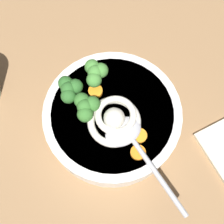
{
  "coord_description": "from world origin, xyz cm",
  "views": [
    {
      "loc": [
        -14.36,
        7.16,
        51.13
      ],
      "look_at": [
        0.64,
        0.06,
        8.27
      ],
      "focal_mm": 45.72,
      "sensor_mm": 36.0,
      "label": 1
    }
  ],
  "objects": [
    {
      "name": "broccoli_floret_beside_chili",
      "position": [
        2.34,
        3.67,
        10.67
      ],
      "size": [
        4.85,
        4.17,
        3.83
      ],
      "color": "#7A9E60",
      "rests_on": "soup_bowl"
    },
    {
      "name": "noodle_pile",
      "position": [
        -0.99,
        0.42,
        9.44
      ],
      "size": [
        9.34,
        9.15,
        3.75
      ],
      "color": "silver",
      "rests_on": "soup_bowl"
    },
    {
      "name": "carrot_slice_center",
      "position": [
        4.97,
        1.02,
        8.65
      ],
      "size": [
        2.35,
        2.35,
        0.77
      ],
      "primitive_type": "cylinder",
      "color": "orange",
      "rests_on": "soup_bowl"
    },
    {
      "name": "broccoli_floret_right",
      "position": [
        7.11,
        0.06,
        10.67
      ],
      "size": [
        4.84,
        4.17,
        3.83
      ],
      "color": "#7A9E60",
      "rests_on": "soup_bowl"
    },
    {
      "name": "broccoli_floret_far",
      "position": [
        6.24,
        4.83,
        10.6
      ],
      "size": [
        4.7,
        4.04,
        3.71
      ],
      "color": "#7A9E60",
      "rests_on": "soup_bowl"
    },
    {
      "name": "carrot_slice_beside_noodles",
      "position": [
        -4.86,
        -2.08,
        8.55
      ],
      "size": [
        2.32,
        2.32,
        0.56
      ],
      "primitive_type": "cylinder",
      "color": "orange",
      "rests_on": "soup_bowl"
    },
    {
      "name": "carrot_slice_extra_b",
      "position": [
        -7.11,
        -0.64,
        8.56
      ],
      "size": [
        2.34,
        2.34,
        0.58
      ],
      "primitive_type": "cylinder",
      "color": "orange",
      "rests_on": "soup_bowl"
    },
    {
      "name": "table_slab",
      "position": [
        0.0,
        0.0,
        1.45
      ],
      "size": [
        114.97,
        114.97,
        2.9
      ],
      "primitive_type": "cube",
      "color": "#936D47",
      "rests_on": "ground"
    },
    {
      "name": "soup_bowl",
      "position": [
        0.64,
        0.06,
        5.67
      ],
      "size": [
        22.68,
        22.68,
        5.37
      ],
      "color": "white",
      "rests_on": "table_slab"
    },
    {
      "name": "soup_spoon",
      "position": [
        -4.67,
        -0.67,
        9.07
      ],
      "size": [
        17.5,
        6.54,
        1.6
      ],
      "rotation": [
        0.0,
        0.0,
        3.28
      ],
      "color": "#B7B7BC",
      "rests_on": "soup_bowl"
    }
  ]
}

